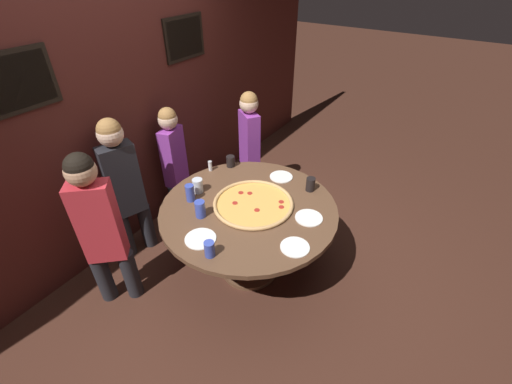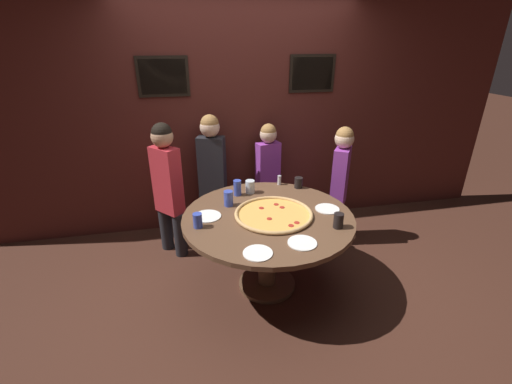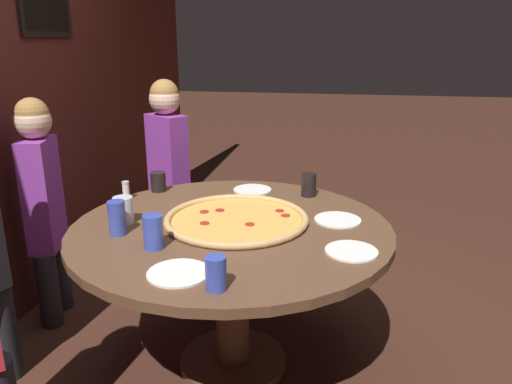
{
  "view_description": "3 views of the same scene",
  "coord_description": "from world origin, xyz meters",
  "px_view_note": "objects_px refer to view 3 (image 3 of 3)",
  "views": [
    {
      "loc": [
        -1.8,
        -1.26,
        2.47
      ],
      "look_at": [
        -0.05,
        -0.1,
        0.96
      ],
      "focal_mm": 24.0,
      "sensor_mm": 36.0,
      "label": 1
    },
    {
      "loc": [
        -0.62,
        -2.48,
        2.11
      ],
      "look_at": [
        -0.08,
        0.09,
        0.92
      ],
      "focal_mm": 24.0,
      "sensor_mm": 36.0,
      "label": 2
    },
    {
      "loc": [
        -2.05,
        -0.48,
        1.56
      ],
      "look_at": [
        0.08,
        -0.1,
        0.88
      ],
      "focal_mm": 35.0,
      "sensor_mm": 36.0,
      "label": 3
    }
  ],
  "objects_px": {
    "giant_pizza": "(237,219)",
    "diner_centre_back": "(168,167)",
    "drink_cup_by_shaker": "(158,182)",
    "drink_cup_centre_back": "(123,210)",
    "drink_cup_beside_pizza": "(216,273)",
    "condiment_shaker": "(126,190)",
    "drink_cup_far_right": "(153,232)",
    "white_plate_far_back": "(351,251)",
    "white_plate_near_front": "(338,220)",
    "white_plate_left_side": "(253,190)",
    "dining_table": "(232,255)",
    "drink_cup_near_right": "(309,185)",
    "white_plate_right_side": "(179,273)",
    "drink_cup_far_left": "(117,218)",
    "diner_far_left": "(43,199)"
  },
  "relations": [
    {
      "from": "dining_table",
      "to": "white_plate_far_back",
      "type": "bearing_deg",
      "value": -110.8
    },
    {
      "from": "drink_cup_centre_back",
      "to": "white_plate_far_back",
      "type": "relative_size",
      "value": 0.59
    },
    {
      "from": "drink_cup_centre_back",
      "to": "condiment_shaker",
      "type": "distance_m",
      "value": 0.36
    },
    {
      "from": "giant_pizza",
      "to": "white_plate_right_side",
      "type": "height_order",
      "value": "giant_pizza"
    },
    {
      "from": "drink_cup_by_shaker",
      "to": "drink_cup_centre_back",
      "type": "distance_m",
      "value": 0.5
    },
    {
      "from": "white_plate_right_side",
      "to": "drink_cup_far_right",
      "type": "bearing_deg",
      "value": 40.0
    },
    {
      "from": "drink_cup_far_right",
      "to": "diner_centre_back",
      "type": "relative_size",
      "value": 0.11
    },
    {
      "from": "drink_cup_near_right",
      "to": "drink_cup_by_shaker",
      "type": "xyz_separation_m",
      "value": [
        -0.06,
        0.82,
        -0.01
      ]
    },
    {
      "from": "drink_cup_by_shaker",
      "to": "drink_cup_far_right",
      "type": "distance_m",
      "value": 0.78
    },
    {
      "from": "giant_pizza",
      "to": "drink_cup_beside_pizza",
      "type": "height_order",
      "value": "drink_cup_beside_pizza"
    },
    {
      "from": "drink_cup_near_right",
      "to": "white_plate_right_side",
      "type": "xyz_separation_m",
      "value": [
        -1.0,
        0.39,
        -0.06
      ]
    },
    {
      "from": "dining_table",
      "to": "drink_cup_near_right",
      "type": "relative_size",
      "value": 11.9
    },
    {
      "from": "drink_cup_far_right",
      "to": "white_plate_near_front",
      "type": "bearing_deg",
      "value": -58.52
    },
    {
      "from": "dining_table",
      "to": "white_plate_near_front",
      "type": "distance_m",
      "value": 0.52
    },
    {
      "from": "drink_cup_near_right",
      "to": "diner_far_left",
      "type": "distance_m",
      "value": 1.44
    },
    {
      "from": "drink_cup_centre_back",
      "to": "white_plate_near_front",
      "type": "relative_size",
      "value": 0.58
    },
    {
      "from": "white_plate_left_side",
      "to": "white_plate_far_back",
      "type": "bearing_deg",
      "value": -144.08
    },
    {
      "from": "drink_cup_near_right",
      "to": "diner_centre_back",
      "type": "bearing_deg",
      "value": 64.51
    },
    {
      "from": "white_plate_left_side",
      "to": "diner_far_left",
      "type": "distance_m",
      "value": 1.14
    },
    {
      "from": "giant_pizza",
      "to": "diner_centre_back",
      "type": "distance_m",
      "value": 1.11
    },
    {
      "from": "giant_pizza",
      "to": "drink_cup_far_right",
      "type": "bearing_deg",
      "value": 142.59
    },
    {
      "from": "white_plate_right_side",
      "to": "white_plate_near_front",
      "type": "height_order",
      "value": "same"
    },
    {
      "from": "drink_cup_far_right",
      "to": "white_plate_near_front",
      "type": "distance_m",
      "value": 0.85
    },
    {
      "from": "drink_cup_far_left",
      "to": "dining_table",
      "type": "bearing_deg",
      "value": -67.6
    },
    {
      "from": "white_plate_far_back",
      "to": "white_plate_right_side",
      "type": "bearing_deg",
      "value": 116.1
    },
    {
      "from": "drink_cup_far_right",
      "to": "white_plate_far_back",
      "type": "distance_m",
      "value": 0.79
    },
    {
      "from": "white_plate_left_side",
      "to": "condiment_shaker",
      "type": "relative_size",
      "value": 2.17
    },
    {
      "from": "drink_cup_beside_pizza",
      "to": "white_plate_left_side",
      "type": "distance_m",
      "value": 1.13
    },
    {
      "from": "giant_pizza",
      "to": "drink_cup_far_right",
      "type": "height_order",
      "value": "drink_cup_far_right"
    },
    {
      "from": "dining_table",
      "to": "drink_cup_by_shaker",
      "type": "relative_size",
      "value": 13.53
    },
    {
      "from": "drink_cup_by_shaker",
      "to": "drink_cup_centre_back",
      "type": "xyz_separation_m",
      "value": [
        -0.5,
        -0.02,
        0.01
      ]
    },
    {
      "from": "dining_table",
      "to": "drink_cup_far_right",
      "type": "height_order",
      "value": "drink_cup_far_right"
    },
    {
      "from": "white_plate_left_side",
      "to": "drink_cup_far_right",
      "type": "bearing_deg",
      "value": 163.29
    },
    {
      "from": "drink_cup_near_right",
      "to": "white_plate_right_side",
      "type": "relative_size",
      "value": 0.53
    },
    {
      "from": "white_plate_far_back",
      "to": "drink_cup_far_right",
      "type": "bearing_deg",
      "value": 97.15
    },
    {
      "from": "white_plate_left_side",
      "to": "drink_cup_centre_back",
      "type": "bearing_deg",
      "value": 140.59
    },
    {
      "from": "drink_cup_near_right",
      "to": "drink_cup_far_left",
      "type": "relative_size",
      "value": 0.82
    },
    {
      "from": "condiment_shaker",
      "to": "drink_cup_by_shaker",
      "type": "bearing_deg",
      "value": -34.61
    },
    {
      "from": "dining_table",
      "to": "white_plate_near_front",
      "type": "bearing_deg",
      "value": -73.35
    },
    {
      "from": "dining_table",
      "to": "white_plate_near_front",
      "type": "xyz_separation_m",
      "value": [
        0.14,
        -0.47,
        0.15
      ]
    },
    {
      "from": "white_plate_left_side",
      "to": "white_plate_near_front",
      "type": "bearing_deg",
      "value": -129.62
    },
    {
      "from": "drink_cup_far_right",
      "to": "white_plate_left_side",
      "type": "height_order",
      "value": "drink_cup_far_right"
    },
    {
      "from": "giant_pizza",
      "to": "white_plate_near_front",
      "type": "xyz_separation_m",
      "value": [
        0.1,
        -0.46,
        -0.01
      ]
    },
    {
      "from": "condiment_shaker",
      "to": "white_plate_near_front",
      "type": "bearing_deg",
      "value": -96.6
    },
    {
      "from": "white_plate_far_back",
      "to": "drink_cup_by_shaker",
      "type": "bearing_deg",
      "value": 58.49
    },
    {
      "from": "drink_cup_far_right",
      "to": "condiment_shaker",
      "type": "bearing_deg",
      "value": 33.09
    },
    {
      "from": "drink_cup_beside_pizza",
      "to": "diner_centre_back",
      "type": "height_order",
      "value": "diner_centre_back"
    },
    {
      "from": "drink_cup_beside_pizza",
      "to": "diner_centre_back",
      "type": "distance_m",
      "value": 1.69
    },
    {
      "from": "white_plate_right_side",
      "to": "giant_pizza",
      "type": "bearing_deg",
      "value": -9.83
    },
    {
      "from": "diner_far_left",
      "to": "diner_centre_back",
      "type": "xyz_separation_m",
      "value": [
        0.68,
        -0.47,
        0.02
      ]
    }
  ]
}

